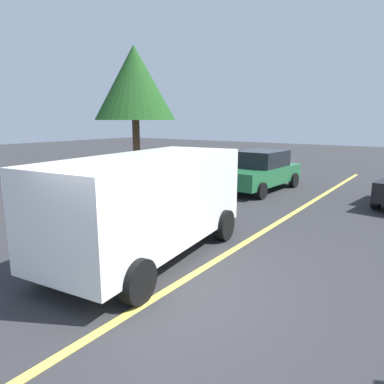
% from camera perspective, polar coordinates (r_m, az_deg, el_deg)
% --- Properties ---
extents(ground_plane, '(80.00, 80.00, 0.00)m').
position_cam_1_polar(ground_plane, '(6.04, -7.96, -17.68)').
color(ground_plane, '#2D2D30').
extents(lane_marking_centre, '(28.00, 0.16, 0.01)m').
position_cam_1_polar(lane_marking_centre, '(8.27, 6.55, -9.32)').
color(lane_marking_centre, '#E0D14C').
extents(white_van, '(5.40, 2.76, 2.20)m').
position_cam_1_polar(white_van, '(7.62, -6.88, -1.22)').
color(white_van, white).
rests_on(white_van, ground_plane).
extents(car_green_approaching, '(4.58, 2.28, 1.66)m').
position_cam_1_polar(car_green_approaching, '(15.28, 10.85, 3.41)').
color(car_green_approaching, '#236B3D').
rests_on(car_green_approaching, ground_plane).
extents(tree_left_verge, '(3.21, 3.21, 5.78)m').
position_cam_1_polar(tree_left_verge, '(14.69, -9.24, 16.84)').
color(tree_left_verge, '#513823').
rests_on(tree_left_verge, ground_plane).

